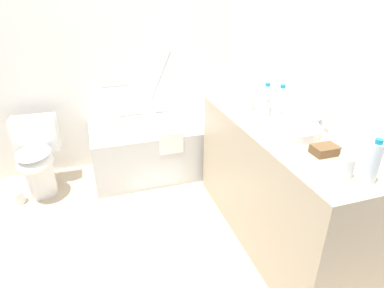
{
  "coord_description": "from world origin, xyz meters",
  "views": [
    {
      "loc": [
        0.04,
        -1.88,
        1.7
      ],
      "look_at": [
        0.72,
        0.24,
        0.61
      ],
      "focal_mm": 29.81,
      "sensor_mm": 36.0,
      "label": 1
    }
  ],
  "objects_px": {
    "soap_dish": "(248,101)",
    "amenity_basket": "(325,150)",
    "drinking_glass_2": "(346,167)",
    "bath_mat": "(163,200)",
    "drinking_glass_3": "(266,111)",
    "drinking_glass_1": "(346,159)",
    "toilet_paper_roll": "(18,197)",
    "sink_basin": "(291,129)",
    "water_bottle_1": "(266,99)",
    "bathtub": "(169,145)",
    "sink_faucet": "(319,124)",
    "toilet": "(37,156)",
    "drinking_glass_0": "(249,103)",
    "water_bottle_2": "(281,104)",
    "water_bottle_0": "(373,163)"
  },
  "relations": [
    {
      "from": "drinking_glass_1",
      "to": "bath_mat",
      "type": "distance_m",
      "value": 1.66
    },
    {
      "from": "sink_basin",
      "to": "sink_faucet",
      "type": "relative_size",
      "value": 2.32
    },
    {
      "from": "bathtub",
      "to": "sink_faucet",
      "type": "height_order",
      "value": "bathtub"
    },
    {
      "from": "water_bottle_1",
      "to": "drinking_glass_1",
      "type": "relative_size",
      "value": 2.4
    },
    {
      "from": "soap_dish",
      "to": "amenity_basket",
      "type": "bearing_deg",
      "value": -90.28
    },
    {
      "from": "bath_mat",
      "to": "drinking_glass_3",
      "type": "bearing_deg",
      "value": -32.0
    },
    {
      "from": "sink_faucet",
      "to": "amenity_basket",
      "type": "bearing_deg",
      "value": -122.45
    },
    {
      "from": "drinking_glass_3",
      "to": "bath_mat",
      "type": "bearing_deg",
      "value": 148.0
    },
    {
      "from": "sink_basin",
      "to": "bath_mat",
      "type": "height_order",
      "value": "sink_basin"
    },
    {
      "from": "water_bottle_1",
      "to": "drinking_glass_3",
      "type": "relative_size",
      "value": 2.49
    },
    {
      "from": "toilet",
      "to": "toilet_paper_roll",
      "type": "height_order",
      "value": "toilet"
    },
    {
      "from": "water_bottle_2",
      "to": "drinking_glass_0",
      "type": "height_order",
      "value": "water_bottle_2"
    },
    {
      "from": "water_bottle_1",
      "to": "amenity_basket",
      "type": "height_order",
      "value": "water_bottle_1"
    },
    {
      "from": "bathtub",
      "to": "drinking_glass_2",
      "type": "height_order",
      "value": "bathtub"
    },
    {
      "from": "bath_mat",
      "to": "toilet_paper_roll",
      "type": "height_order",
      "value": "toilet_paper_roll"
    },
    {
      "from": "water_bottle_1",
      "to": "drinking_glass_1",
      "type": "distance_m",
      "value": 0.85
    },
    {
      "from": "water_bottle_0",
      "to": "drinking_glass_3",
      "type": "relative_size",
      "value": 2.57
    },
    {
      "from": "bathtub",
      "to": "water_bottle_0",
      "type": "distance_m",
      "value": 2.06
    },
    {
      "from": "soap_dish",
      "to": "drinking_glass_3",
      "type": "bearing_deg",
      "value": -94.98
    },
    {
      "from": "toilet_paper_roll",
      "to": "bath_mat",
      "type": "bearing_deg",
      "value": -16.49
    },
    {
      "from": "water_bottle_1",
      "to": "sink_basin",
      "type": "bearing_deg",
      "value": -95.72
    },
    {
      "from": "water_bottle_2",
      "to": "drinking_glass_3",
      "type": "height_order",
      "value": "water_bottle_2"
    },
    {
      "from": "drinking_glass_1",
      "to": "drinking_glass_3",
      "type": "height_order",
      "value": "drinking_glass_1"
    },
    {
      "from": "drinking_glass_0",
      "to": "drinking_glass_2",
      "type": "xyz_separation_m",
      "value": [
        0.01,
        -1.0,
        0.0
      ]
    },
    {
      "from": "sink_basin",
      "to": "drinking_glass_1",
      "type": "xyz_separation_m",
      "value": [
        0.02,
        -0.45,
        0.02
      ]
    },
    {
      "from": "drinking_glass_2",
      "to": "soap_dish",
      "type": "relative_size",
      "value": 1.09
    },
    {
      "from": "bathtub",
      "to": "sink_basin",
      "type": "bearing_deg",
      "value": -68.53
    },
    {
      "from": "water_bottle_1",
      "to": "soap_dish",
      "type": "bearing_deg",
      "value": 95.01
    },
    {
      "from": "drinking_glass_0",
      "to": "toilet_paper_roll",
      "type": "bearing_deg",
      "value": 161.89
    },
    {
      "from": "toilet",
      "to": "amenity_basket",
      "type": "bearing_deg",
      "value": 50.05
    },
    {
      "from": "bathtub",
      "to": "toilet_paper_roll",
      "type": "height_order",
      "value": "bathtub"
    },
    {
      "from": "sink_basin",
      "to": "water_bottle_2",
      "type": "xyz_separation_m",
      "value": [
        0.05,
        0.22,
        0.09
      ]
    },
    {
      "from": "toilet",
      "to": "soap_dish",
      "type": "relative_size",
      "value": 7.6
    },
    {
      "from": "bathtub",
      "to": "toilet",
      "type": "bearing_deg",
      "value": -178.79
    },
    {
      "from": "toilet",
      "to": "drinking_glass_3",
      "type": "xyz_separation_m",
      "value": [
        1.7,
        -0.94,
        0.57
      ]
    },
    {
      "from": "drinking_glass_2",
      "to": "drinking_glass_3",
      "type": "height_order",
      "value": "drinking_glass_2"
    },
    {
      "from": "water_bottle_2",
      "to": "toilet",
      "type": "bearing_deg",
      "value": 149.8
    },
    {
      "from": "water_bottle_0",
      "to": "sink_faucet",
      "type": "bearing_deg",
      "value": 73.07
    },
    {
      "from": "toilet_paper_roll",
      "to": "amenity_basket",
      "type": "bearing_deg",
      "value": -35.9
    },
    {
      "from": "toilet",
      "to": "bathtub",
      "type": "bearing_deg",
      "value": 93.11
    },
    {
      "from": "toilet_paper_roll",
      "to": "sink_basin",
      "type": "bearing_deg",
      "value": -29.7
    },
    {
      "from": "sink_faucet",
      "to": "bath_mat",
      "type": "xyz_separation_m",
      "value": [
        -0.9,
        0.73,
        -0.9
      ]
    },
    {
      "from": "sink_basin",
      "to": "sink_faucet",
      "type": "height_order",
      "value": "sink_faucet"
    },
    {
      "from": "drinking_glass_1",
      "to": "bathtub",
      "type": "bearing_deg",
      "value": 106.77
    },
    {
      "from": "water_bottle_0",
      "to": "amenity_basket",
      "type": "relative_size",
      "value": 1.58
    },
    {
      "from": "toilet",
      "to": "drinking_glass_0",
      "type": "bearing_deg",
      "value": 67.31
    },
    {
      "from": "drinking_glass_1",
      "to": "drinking_glass_2",
      "type": "bearing_deg",
      "value": -133.23
    },
    {
      "from": "sink_basin",
      "to": "water_bottle_1",
      "type": "xyz_separation_m",
      "value": [
        0.04,
        0.39,
        0.07
      ]
    },
    {
      "from": "sink_faucet",
      "to": "drinking_glass_0",
      "type": "height_order",
      "value": "drinking_glass_0"
    },
    {
      "from": "water_bottle_0",
      "to": "bath_mat",
      "type": "relative_size",
      "value": 0.44
    }
  ]
}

